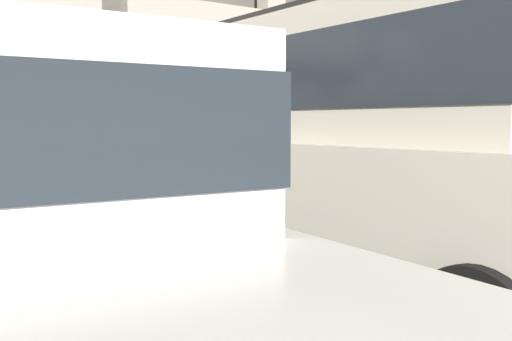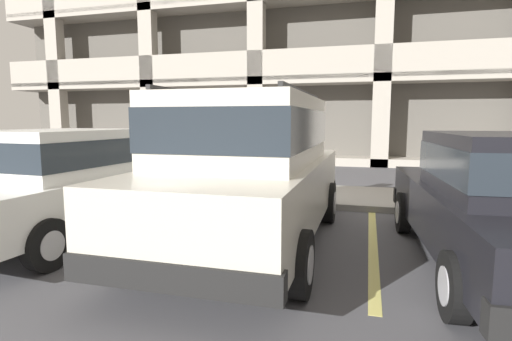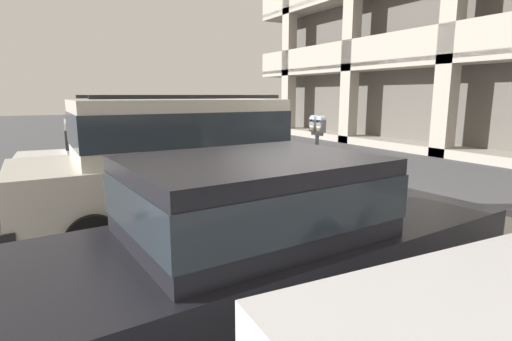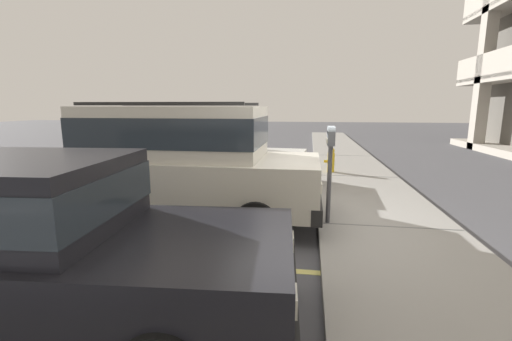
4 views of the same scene
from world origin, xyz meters
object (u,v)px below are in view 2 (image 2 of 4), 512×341
(dark_hatchback, at_px, (508,200))
(fire_hydrant, at_px, (103,173))
(red_sedan, at_px, (71,179))
(parking_meter_near, at_px, (291,141))
(silver_suv, at_px, (250,165))

(dark_hatchback, relative_size, fire_hydrant, 6.56)
(fire_hydrant, bearing_deg, red_sedan, -60.31)
(fire_hydrant, bearing_deg, parking_meter_near, -3.81)
(red_sedan, distance_m, dark_hatchback, 5.62)
(red_sedan, distance_m, parking_meter_near, 3.90)
(silver_suv, height_order, red_sedan, silver_suv)
(silver_suv, distance_m, dark_hatchback, 2.98)
(silver_suv, relative_size, red_sedan, 1.05)
(silver_suv, distance_m, red_sedan, 2.68)
(silver_suv, height_order, dark_hatchback, silver_suv)
(parking_meter_near, xyz_separation_m, fire_hydrant, (-4.46, 0.30, -0.81))
(silver_suv, xyz_separation_m, red_sedan, (-2.66, -0.22, -0.27))
(red_sedan, relative_size, dark_hatchback, 1.00)
(dark_hatchback, xyz_separation_m, parking_meter_near, (-2.90, 2.75, 0.45))
(silver_suv, bearing_deg, parking_meter_near, 88.23)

